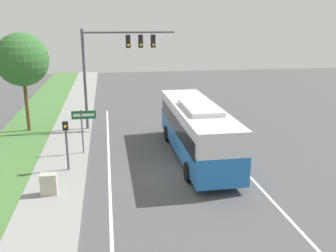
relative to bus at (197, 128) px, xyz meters
name	(u,v)px	position (x,y,z in m)	size (l,w,h in m)	color
ground_plane	(179,175)	(-1.52, -2.46, -1.81)	(80.00, 80.00, 0.00)	#4C4C4F
sidewalk	(57,182)	(-7.72, -2.46, -1.75)	(2.80, 80.00, 0.12)	gray
lane_divider_near	(110,179)	(-5.12, -2.46, -1.80)	(0.14, 30.00, 0.01)	silver
lane_divider_far	(244,170)	(2.08, -2.46, -1.80)	(0.14, 30.00, 0.01)	silver
bus	(197,128)	(0.00, 0.00, 0.00)	(2.69, 10.66, 3.30)	#236BB7
signal_gantry	(114,57)	(-4.42, 6.73, 3.49)	(6.55, 0.41, 7.23)	#4C4C51
pedestrian_signal	(66,138)	(-7.26, -1.08, 0.10)	(0.28, 0.34, 2.78)	#4C4C51
street_sign	(83,123)	(-6.52, 1.45, 0.18)	(1.41, 0.08, 2.76)	#4C4C51
utility_cabinet	(49,184)	(-7.86, -3.92, -1.19)	(0.73, 0.50, 0.99)	#B7B29E
roadside_tree	(22,60)	(-10.74, 7.02, 3.36)	(3.66, 3.66, 6.92)	brown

